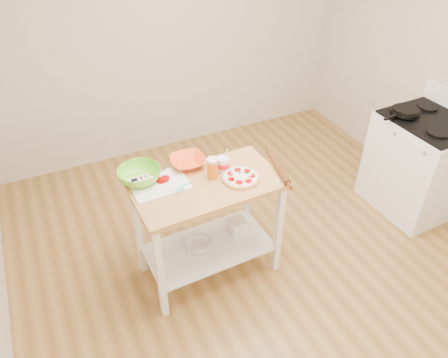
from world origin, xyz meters
name	(u,v)px	position (x,y,z in m)	size (l,w,h in m)	color
room_shell	(284,131)	(0.00, 0.00, 1.35)	(4.04, 4.54, 2.74)	olive
prep_island	(208,210)	(-0.45, 0.25, 0.64)	(1.09, 0.62, 0.90)	tan
gas_stove	(418,164)	(1.66, 0.18, 0.47)	(0.68, 0.79, 1.11)	white
skillet	(405,111)	(1.51, 0.36, 0.97)	(0.40, 0.25, 0.03)	black
pizza	(241,177)	(-0.21, 0.19, 0.92)	(0.28, 0.28, 0.04)	#E4AF61
cutting_board	(159,183)	(-0.76, 0.38, 0.91)	(0.40, 0.30, 0.04)	white
spatula	(183,187)	(-0.62, 0.26, 0.92)	(0.15, 0.07, 0.01)	#4BD1BE
knife	(144,177)	(-0.84, 0.50, 0.92)	(0.27, 0.05, 0.01)	silver
orange_bowl	(188,162)	(-0.49, 0.52, 0.93)	(0.26, 0.26, 0.06)	#FF551F
green_bowl	(140,175)	(-0.87, 0.49, 0.95)	(0.31, 0.31, 0.10)	#6ED129
beer_pint	(212,168)	(-0.38, 0.30, 0.98)	(0.08, 0.08, 0.16)	orange
yogurt_tub	(223,164)	(-0.28, 0.34, 0.96)	(0.09, 0.09, 0.20)	white
rolling_pin	(278,166)	(0.10, 0.18, 0.92)	(0.05, 0.05, 0.43)	#5D3215
shelf_glass_bowl	(199,244)	(-0.52, 0.27, 0.29)	(0.21, 0.21, 0.07)	silver
shelf_bin	(237,226)	(-0.17, 0.30, 0.33)	(0.13, 0.13, 0.13)	white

